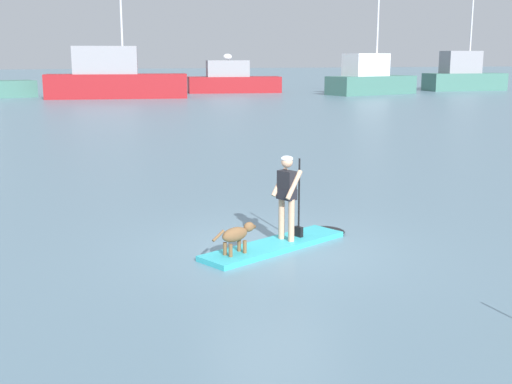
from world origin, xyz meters
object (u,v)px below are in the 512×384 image
Objects in this scene: paddleboard at (283,243)px; dog at (237,235)px; moored_boat_far_starboard at (114,79)px; moored_boat_far_port at (233,80)px; person_paddler at (287,192)px; moored_boat_port at (370,79)px; moored_boat_outer at (463,76)px.

dog is (-1.09, -0.47, 0.40)m from paddleboard.
moored_boat_far_starboard is 1.28× the size of moored_boat_far_port.
moored_boat_port reaches higher than person_paddler.
moored_boat_port is at bearing -167.50° from moored_boat_outer.
person_paddler is 0.13× the size of moored_boat_far_starboard.
moored_boat_outer reaches higher than paddleboard.
person_paddler is 0.17× the size of moored_boat_far_port.
moored_boat_far_port is (16.40, 52.82, 0.19)m from person_paddler.
moored_boat_outer is at bearing 12.50° from moored_boat_port.
dog is at bearing -122.57° from moored_boat_port.
moored_boat_far_starboard is 24.52m from moored_boat_port.
paddleboard is 1.01m from person_paddler.
person_paddler is at bearing 23.18° from dog.
moored_boat_far_starboard reaches higher than moored_boat_far_port.
moored_boat_far_port is at bearing 71.74° from dog.
moored_boat_far_starboard reaches higher than dog.
moored_boat_port reaches higher than moored_boat_far_starboard.
moored_boat_far_starboard is (3.64, 47.56, 0.65)m from person_paddler.
moored_boat_outer is at bearing -10.42° from moored_boat_far_port.
person_paddler is 0.13× the size of moored_boat_outer.
moored_boat_far_port is at bearing 147.07° from moored_boat_port.
moored_boat_far_port reaches higher than paddleboard.
paddleboard is 53.37m from moored_boat_port.
person_paddler reaches higher than dog.
moored_boat_far_port is 13.88m from moored_boat_port.
moored_boat_far_starboard is at bearing -178.99° from moored_boat_outer.
moored_boat_outer is at bearing 48.86° from dog.
paddleboard is at bearing -121.86° from moored_boat_port.
moored_boat_far_port reaches higher than person_paddler.
moored_boat_far_starboard is at bearing 174.64° from moored_boat_port.
moored_boat_far_port is at bearing 72.75° from person_paddler.
moored_boat_far_starboard is at bearing 84.26° from dog.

